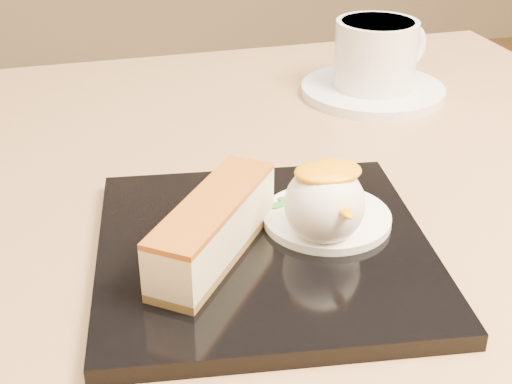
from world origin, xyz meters
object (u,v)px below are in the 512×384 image
object	(u,v)px
cheesecake	(214,228)
coffee_cup	(377,52)
saucer	(372,90)
table	(270,369)
dessert_plate	(264,250)
ice_cream_scoop	(325,204)

from	to	relation	value
cheesecake	coffee_cup	bearing A→B (deg)	-2.68
cheesecake	coffee_cup	xyz separation A→B (m)	(0.23, 0.27, 0.01)
saucer	table	bearing A→B (deg)	-129.59
dessert_plate	saucer	xyz separation A→B (m)	(0.20, 0.27, -0.00)
cheesecake	ice_cream_scoop	xyz separation A→B (m)	(0.08, -0.00, 0.01)
saucer	dessert_plate	bearing A→B (deg)	-126.24
coffee_cup	saucer	bearing A→B (deg)	180.00
ice_cream_scoop	coffee_cup	world-z (taller)	coffee_cup
ice_cream_scoop	saucer	xyz separation A→B (m)	(0.16, 0.27, -0.03)
cheesecake	saucer	size ratio (longest dim) A/B	0.80
saucer	coffee_cup	xyz separation A→B (m)	(0.00, 0.00, 0.04)
table	coffee_cup	world-z (taller)	coffee_cup
dessert_plate	cheesecake	distance (m)	0.04
saucer	coffee_cup	size ratio (longest dim) A/B	1.35
dessert_plate	cheesecake	world-z (taller)	cheesecake
coffee_cup	dessert_plate	bearing A→B (deg)	-144.50
table	coffee_cup	distance (m)	0.34
table	cheesecake	distance (m)	0.21
table	cheesecake	bearing A→B (deg)	-132.64
cheesecake	saucer	xyz separation A→B (m)	(0.23, 0.27, -0.03)
table	saucer	world-z (taller)	saucer
saucer	coffee_cup	world-z (taller)	coffee_cup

